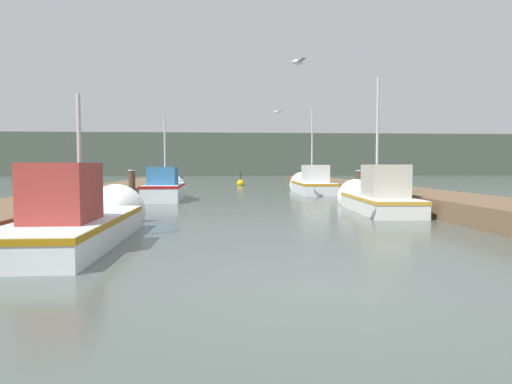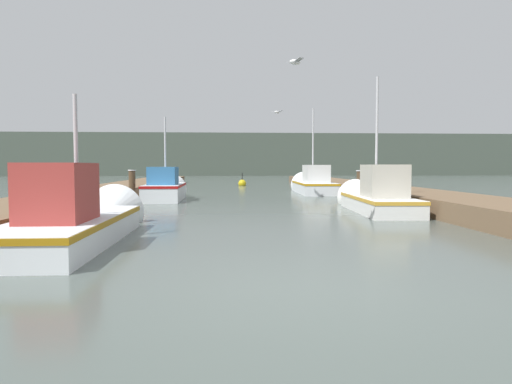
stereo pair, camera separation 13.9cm
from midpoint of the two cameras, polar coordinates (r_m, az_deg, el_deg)
The scene contains 13 objects.
ground_plane at distance 5.49m, azimuth 6.28°, elevation -12.13°, with size 200.00×200.00×0.00m.
dock_left at distance 21.84m, azimuth -17.50°, elevation 0.01°, with size 2.64×40.00×0.54m.
dock_right at distance 22.36m, azimuth 14.21°, elevation 0.14°, with size 2.64×40.00×0.54m.
distant_shore_ridge at distance 74.87m, azimuth -3.32°, elevation 4.58°, with size 120.00×16.00×6.31m.
fishing_boat_0 at distance 9.67m, azimuth -21.03°, elevation -3.16°, with size 1.60×5.80×3.31m.
fishing_boat_1 at distance 15.40m, azimuth 14.35°, elevation -0.60°, with size 1.73×5.57×4.73m.
fishing_boat_2 at distance 20.27m, azimuth -11.39°, elevation 0.48°, with size 1.53×4.95×3.90m.
fishing_boat_3 at distance 25.08m, azimuth 6.71°, elevation 0.99°, with size 1.82×6.24×5.03m.
mooring_piling_1 at distance 19.66m, azimuth 12.64°, elevation 0.83°, with size 0.34×0.34×1.27m.
mooring_piling_2 at distance 18.39m, azimuth -15.45°, elevation 0.68°, with size 0.29×0.29×1.31m.
channel_buoy at distance 33.57m, azimuth -2.06°, elevation 1.08°, with size 0.58×0.58×1.08m.
seagull_lead at distance 10.82m, azimuth 4.84°, elevation 15.88°, with size 0.33×0.55×0.12m.
seagull_1 at distance 19.85m, azimuth 2.38°, elevation 9.94°, with size 0.49×0.45×0.12m.
Camera 1 is at (-1.03, -5.20, 1.46)m, focal length 32.00 mm.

